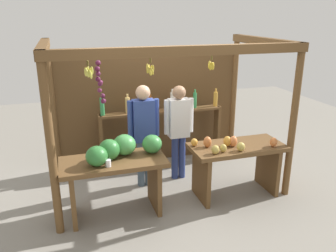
% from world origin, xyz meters
% --- Properties ---
extents(ground_plane, '(12.00, 12.00, 0.00)m').
position_xyz_m(ground_plane, '(0.00, 0.00, 0.00)').
color(ground_plane, gray).
rests_on(ground_plane, ground).
extents(market_stall, '(3.36, 1.90, 2.23)m').
position_xyz_m(market_stall, '(-0.01, 0.42, 1.29)').
color(market_stall, brown).
rests_on(market_stall, ground).
extents(fruit_counter_left, '(1.36, 0.64, 1.06)m').
position_xyz_m(fruit_counter_left, '(-0.84, -0.65, 0.72)').
color(fruit_counter_left, brown).
rests_on(fruit_counter_left, ground).
extents(fruit_counter_right, '(1.36, 0.64, 0.94)m').
position_xyz_m(fruit_counter_right, '(0.87, -0.68, 0.59)').
color(fruit_counter_right, brown).
rests_on(fruit_counter_right, ground).
extents(bottle_shelf_unit, '(2.16, 0.22, 1.36)m').
position_xyz_m(bottle_shelf_unit, '(0.14, 0.67, 0.81)').
color(bottle_shelf_unit, brown).
rests_on(bottle_shelf_unit, ground).
extents(vendor_man, '(0.48, 0.22, 1.60)m').
position_xyz_m(vendor_man, '(-0.33, -0.01, 0.96)').
color(vendor_man, '#475A6D').
rests_on(vendor_man, ground).
extents(vendor_woman, '(0.48, 0.21, 1.54)m').
position_xyz_m(vendor_woman, '(0.26, 0.08, 0.92)').
color(vendor_woman, navy).
rests_on(vendor_woman, ground).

